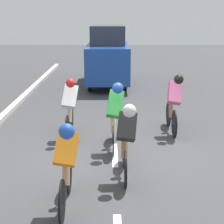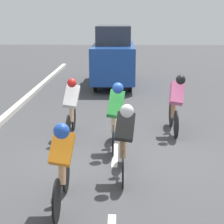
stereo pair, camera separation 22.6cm
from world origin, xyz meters
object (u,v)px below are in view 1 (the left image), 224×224
at_px(cyclist_green, 115,113).
at_px(cyclist_orange, 66,162).
at_px(cyclist_white, 70,106).
at_px(cyclist_black, 126,138).
at_px(cyclist_pink, 174,102).
at_px(support_car, 108,56).

distance_m(cyclist_green, cyclist_orange, 2.76).
bearing_deg(cyclist_orange, cyclist_white, -84.96).
relative_size(cyclist_green, cyclist_black, 1.01).
bearing_deg(cyclist_black, cyclist_orange, 49.83).
bearing_deg(cyclist_white, cyclist_pink, -172.29).
height_order(cyclist_black, cyclist_white, cyclist_white).
relative_size(cyclist_green, cyclist_orange, 1.00).
distance_m(cyclist_green, cyclist_black, 1.53).
distance_m(cyclist_black, cyclist_pink, 3.01).
height_order(cyclist_green, cyclist_white, cyclist_green).
bearing_deg(cyclist_pink, cyclist_white, 7.71).
distance_m(cyclist_orange, support_car, 10.63).
bearing_deg(support_car, cyclist_black, 92.34).
distance_m(cyclist_orange, cyclist_white, 3.51).
bearing_deg(cyclist_green, cyclist_orange, 73.91).
bearing_deg(cyclist_white, cyclist_black, 118.07).
bearing_deg(cyclist_green, support_car, -88.57).
xyz_separation_m(cyclist_black, cyclist_pink, (-1.30, -2.71, 0.03)).
xyz_separation_m(cyclist_pink, cyclist_white, (2.57, 0.35, -0.02)).
bearing_deg(cyclist_green, cyclist_pink, -141.42).
height_order(cyclist_black, support_car, support_car).
relative_size(cyclist_pink, cyclist_white, 0.97).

